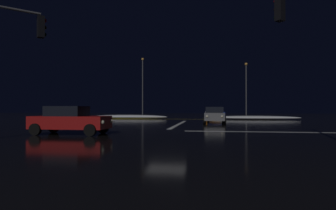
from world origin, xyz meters
TOP-DOWN VIEW (x-y plane):
  - ground at (0.00, 0.00)m, footprint 120.00×120.00m
  - stop_line_north at (0.00, 7.50)m, footprint 0.35×12.77m
  - centre_line_ns at (0.00, 19.10)m, footprint 22.00×0.15m
  - crosswalk_bar_east at (7.60, 0.00)m, footprint 12.77×0.40m
  - snow_bank_left_curb at (-8.30, 19.58)m, footprint 10.82×1.50m
  - snow_bank_right_curb at (8.30, 19.04)m, footprint 11.43×1.50m
  - sedan_gray at (3.20, 9.36)m, footprint 2.02×4.33m
  - sedan_blue at (3.49, 14.83)m, footprint 2.02×4.33m
  - sedan_orange at (3.18, 20.76)m, footprint 2.02×4.33m
  - sedan_silver at (3.03, 26.02)m, footprint 2.02×4.33m
  - sedan_red_crossing at (-4.95, -3.19)m, footprint 4.33×2.02m
  - traffic_signal_se at (6.98, -6.98)m, footprint 2.52×2.52m
  - streetlamp_right_far at (8.60, 29.10)m, footprint 0.44×0.44m
  - streetlamp_left_far at (-8.60, 29.10)m, footprint 0.44×0.44m

SIDE VIEW (x-z plane):
  - ground at x=0.00m, z-range -0.10..0.00m
  - stop_line_north at x=0.00m, z-range 0.00..0.01m
  - centre_line_ns at x=0.00m, z-range 0.00..0.01m
  - crosswalk_bar_east at x=7.60m, z-range 0.00..0.01m
  - snow_bank_right_curb at x=8.30m, z-range 0.00..0.48m
  - snow_bank_left_curb at x=-8.30m, z-range 0.00..0.53m
  - sedan_gray at x=3.20m, z-range 0.02..1.59m
  - sedan_blue at x=3.49m, z-range 0.02..1.59m
  - sedan_orange at x=3.18m, z-range 0.02..1.59m
  - sedan_silver at x=3.03m, z-range 0.02..1.59m
  - sedan_red_crossing at x=-4.95m, z-range 0.02..1.59m
  - traffic_signal_se at x=6.98m, z-range 1.17..7.72m
  - streetlamp_right_far at x=8.60m, z-range 0.69..9.49m
  - streetlamp_left_far at x=-8.60m, z-range 0.70..10.73m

